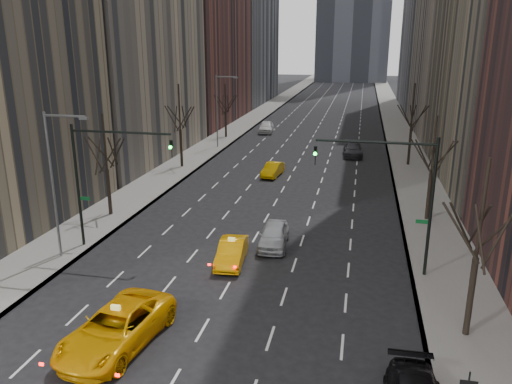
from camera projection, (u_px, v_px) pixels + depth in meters
The scene contains 18 objects.
sidewalk_left at pixel (252, 119), 87.70m from camera, with size 4.50×320.00×0.15m, color slate.
sidewalk_right at pixel (395, 124), 82.82m from camera, with size 4.50×320.00×0.15m, color slate.
tree_lw_b at pixel (107, 169), 37.89m from camera, with size 3.36×3.50×7.82m.
tree_lw_c at pixel (180, 131), 52.79m from camera, with size 3.36×3.50×8.74m.
tree_lw_d at pixel (226, 113), 69.79m from camera, with size 3.36×3.50×7.36m.
tree_rw_a at pixel (476, 259), 21.82m from camera, with size 3.36×3.50×8.28m.
tree_rw_b at pixel (431, 173), 36.85m from camera, with size 3.36×3.50×7.82m.
tree_rw_c at pixel (411, 129), 53.63m from camera, with size 3.36×3.50×8.74m.
traffic_mast_left at pixel (100, 167), 31.18m from camera, with size 6.69×0.39×8.00m.
traffic_mast_right at pixel (401, 184), 27.55m from camera, with size 6.69×0.39×8.00m.
streetlight_near at pixel (56, 172), 29.62m from camera, with size 2.83×0.22×9.00m.
streetlight_far at pixel (219, 104), 62.41m from camera, with size 2.83×0.22×9.00m.
taxi_suv at pixel (117, 328), 22.02m from camera, with size 2.94×6.37×1.77m, color #F2A605.
taxi_sedan at pixel (232, 252), 30.42m from camera, with size 1.52×4.35×1.43m, color #F3A005.
silver_sedan_ahead at pixel (274, 235), 32.93m from camera, with size 1.82×4.52×1.54m, color #9FA2A6.
far_taxi at pixel (273, 169), 50.35m from camera, with size 1.43×4.10×1.35m, color #DEA304.
far_suv_grey at pixel (353, 149), 59.31m from camera, with size 2.17×5.34×1.55m, color #2B2B2F.
far_car_white at pixel (266, 127), 74.71m from camera, with size 2.02×5.02×1.71m, color white.
Camera 1 is at (6.75, -15.62, 12.97)m, focal length 35.00 mm.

